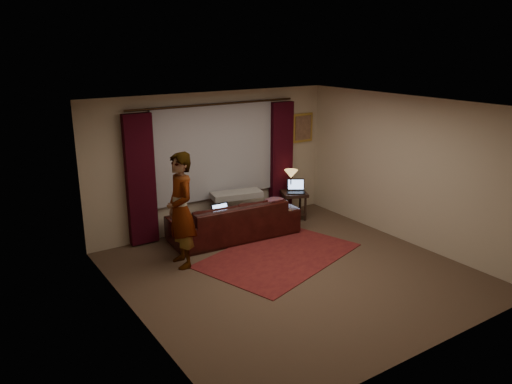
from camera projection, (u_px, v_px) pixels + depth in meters
floor at (293, 273)px, 7.81m from camera, size 5.00×5.00×0.01m
ceiling at (297, 105)px, 7.06m from camera, size 5.00×5.00×0.02m
wall_back at (214, 161)px, 9.43m from camera, size 5.00×0.02×2.60m
wall_front at (435, 249)px, 5.44m from camera, size 5.00×0.02×2.60m
wall_left at (133, 226)px, 6.12m from camera, size 0.02×5.00×2.60m
wall_right at (407, 170)px, 8.75m from camera, size 0.02×5.00×2.60m
sheer_curtain at (215, 151)px, 9.33m from camera, size 2.50×0.05×1.80m
drape_left at (141, 180)px, 8.59m from camera, size 0.50×0.14×2.30m
drape_right at (281, 159)px, 10.17m from camera, size 0.50×0.14×2.30m
curtain_rod at (215, 104)px, 9.03m from camera, size 0.04×0.04×3.40m
picture_frame at (302, 128)px, 10.39m from camera, size 0.50×0.04×0.60m
sofa at (234, 212)px, 9.11m from camera, size 2.43×1.20×0.95m
throw_blanket at (236, 182)px, 9.31m from camera, size 1.01×0.56×0.11m
clothing_pile at (274, 204)px, 9.27m from camera, size 0.54×0.44×0.21m
laptop_sofa at (223, 212)px, 8.78m from camera, size 0.33×0.36×0.24m
area_rug at (279, 255)px, 8.42m from camera, size 2.99×2.43×0.01m
end_table at (294, 205)px, 10.15m from camera, size 0.63×0.63×0.56m
tiffany_lamp at (291, 180)px, 10.09m from camera, size 0.34×0.34×0.44m
laptop_table at (296, 187)px, 9.99m from camera, size 0.50×0.51×0.26m
person at (181, 210)px, 7.82m from camera, size 0.59×0.59×1.86m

